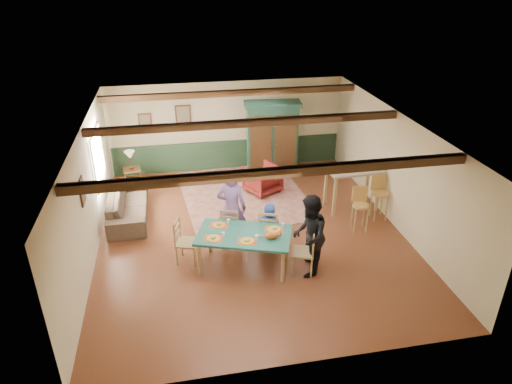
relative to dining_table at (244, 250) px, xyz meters
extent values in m
plane|color=#562818|center=(0.37, 1.24, -0.40)|extent=(8.00, 8.00, 0.00)
cube|color=beige|center=(0.37, 5.24, 0.95)|extent=(7.00, 0.02, 2.70)
cube|color=beige|center=(-3.13, 1.24, 0.95)|extent=(0.02, 8.00, 2.70)
cube|color=beige|center=(3.87, 1.24, 0.95)|extent=(0.02, 8.00, 2.70)
cube|color=white|center=(0.37, 1.24, 2.30)|extent=(7.00, 8.00, 0.02)
cube|color=#1A301E|center=(0.37, 5.22, 0.05)|extent=(6.95, 0.03, 0.90)
cube|color=black|center=(0.37, -1.06, 2.21)|extent=(6.95, 0.16, 0.16)
cube|color=black|center=(0.37, 1.64, 2.21)|extent=(6.95, 0.16, 0.16)
cube|color=black|center=(0.37, 4.24, 2.21)|extent=(6.95, 0.16, 0.16)
imported|color=#8260A4|center=(-0.12, 0.94, 0.52)|extent=(0.77, 0.63, 1.82)
imported|color=black|center=(1.25, -0.43, 0.48)|extent=(0.90, 1.02, 1.75)
imported|color=#2847A1|center=(0.68, 0.66, 0.13)|extent=(0.60, 0.49, 1.06)
cube|color=tan|center=(0.52, 3.32, -0.39)|extent=(3.57, 4.12, 0.01)
cube|color=#133126|center=(1.56, 4.41, 0.73)|extent=(1.65, 0.79, 2.26)
imported|color=#4E0F11|center=(1.07, 3.40, -0.01)|extent=(1.13, 1.14, 0.78)
imported|color=#403328|center=(-2.52, 2.60, -0.06)|extent=(0.93, 2.32, 0.67)
camera|label=1|loc=(-1.24, -7.83, 5.36)|focal=32.00mm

